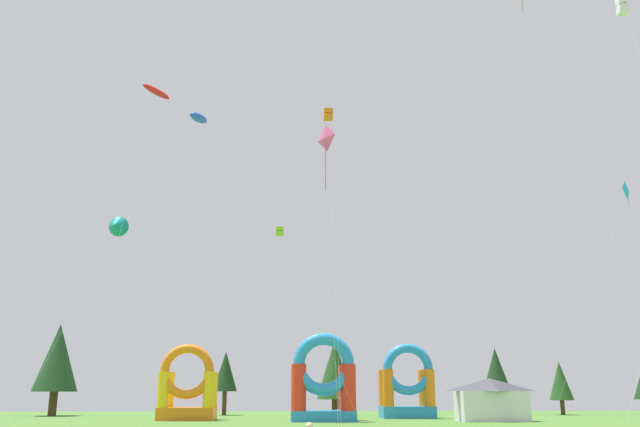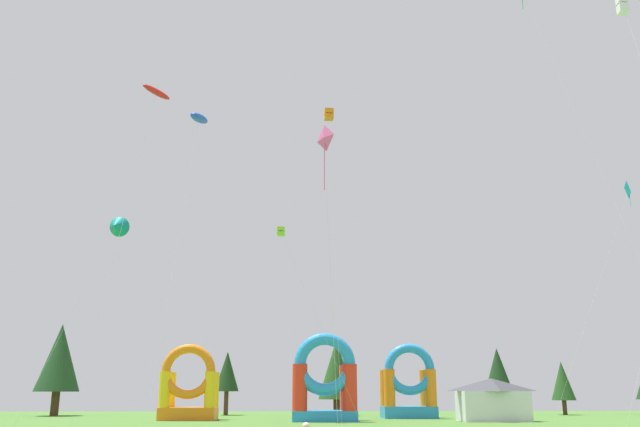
% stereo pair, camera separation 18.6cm
% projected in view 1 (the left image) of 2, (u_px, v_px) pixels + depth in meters
% --- Properties ---
extents(kite_cyan_diamond, '(9.77, 1.07, 21.65)m').
position_uv_depth(kite_cyan_diamond, '(628.00, 192.00, 63.18)').
color(kite_cyan_diamond, '#19B7CC').
rests_on(kite_cyan_diamond, ground_plane).
extents(kite_lime_box, '(7.31, 2.48, 17.28)m').
position_uv_depth(kite_lime_box, '(280.00, 232.00, 61.59)').
color(kite_lime_box, '#8CD826').
rests_on(kite_lime_box, ground_plane).
extents(kite_pink_diamond, '(1.33, 5.76, 14.12)m').
position_uv_depth(kite_pink_diamond, '(324.00, 143.00, 30.37)').
color(kite_pink_diamond, '#EA599E').
rests_on(kite_pink_diamond, ground_plane).
extents(kite_orange_box, '(0.82, 6.27, 24.83)m').
position_uv_depth(kite_orange_box, '(328.00, 116.00, 54.23)').
color(kite_orange_box, orange).
rests_on(kite_orange_box, ground_plane).
extents(kite_white_box, '(0.84, 7.58, 24.26)m').
position_uv_depth(kite_white_box, '(623.00, 7.00, 37.60)').
color(kite_white_box, white).
rests_on(kite_white_box, ground_plane).
extents(kite_teal_delta, '(6.56, 1.55, 14.69)m').
position_uv_depth(kite_teal_delta, '(116.00, 226.00, 47.14)').
color(kite_teal_delta, '#0C7F7A').
rests_on(kite_teal_delta, ground_plane).
extents(kite_red_parafoil, '(3.53, 3.99, 20.76)m').
position_uv_depth(kite_red_parafoil, '(156.00, 92.00, 40.78)').
color(kite_red_parafoil, red).
rests_on(kite_red_parafoil, ground_plane).
extents(kite_blue_parafoil, '(1.88, 8.06, 22.33)m').
position_uv_depth(kite_blue_parafoil, '(199.00, 118.00, 48.30)').
color(kite_blue_parafoil, blue).
rests_on(kite_blue_parafoil, ground_plane).
extents(inflatable_orange_dome, '(5.11, 3.66, 6.75)m').
position_uv_depth(inflatable_orange_dome, '(187.00, 392.00, 60.92)').
color(inflatable_orange_dome, orange).
rests_on(inflatable_orange_dome, ground_plane).
extents(inflatable_yellow_castle, '(5.16, 3.91, 7.11)m').
position_uv_depth(inflatable_yellow_castle, '(407.00, 390.00, 65.60)').
color(inflatable_yellow_castle, '#268CD8').
rests_on(inflatable_yellow_castle, ground_plane).
extents(inflatable_blue_arch, '(5.65, 4.65, 7.54)m').
position_uv_depth(inflatable_blue_arch, '(323.00, 387.00, 58.82)').
color(inflatable_blue_arch, '#268CD8').
rests_on(inflatable_blue_arch, ground_plane).
extents(festival_tent, '(5.82, 3.69, 3.66)m').
position_uv_depth(festival_tent, '(491.00, 400.00, 58.89)').
color(festival_tent, silver).
rests_on(festival_tent, ground_plane).
extents(tree_row_2, '(4.79, 4.79, 9.78)m').
position_uv_depth(tree_row_2, '(57.00, 358.00, 72.81)').
color(tree_row_2, '#4C331E').
rests_on(tree_row_2, ground_plane).
extents(tree_row_3, '(2.72, 2.72, 6.92)m').
position_uv_depth(tree_row_3, '(225.00, 372.00, 74.76)').
color(tree_row_3, '#4C331E').
rests_on(tree_row_3, ground_plane).
extents(tree_row_4, '(4.02, 4.02, 8.13)m').
position_uv_depth(tree_row_4, '(335.00, 369.00, 73.24)').
color(tree_row_4, '#4C331E').
rests_on(tree_row_4, ground_plane).
extents(tree_row_5, '(2.95, 2.95, 7.40)m').
position_uv_depth(tree_row_5, '(496.00, 369.00, 76.41)').
color(tree_row_5, '#4C331E').
rests_on(tree_row_5, ground_plane).
extents(tree_row_6, '(2.66, 2.66, 5.85)m').
position_uv_depth(tree_row_6, '(560.00, 381.00, 75.55)').
color(tree_row_6, '#4C331E').
rests_on(tree_row_6, ground_plane).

